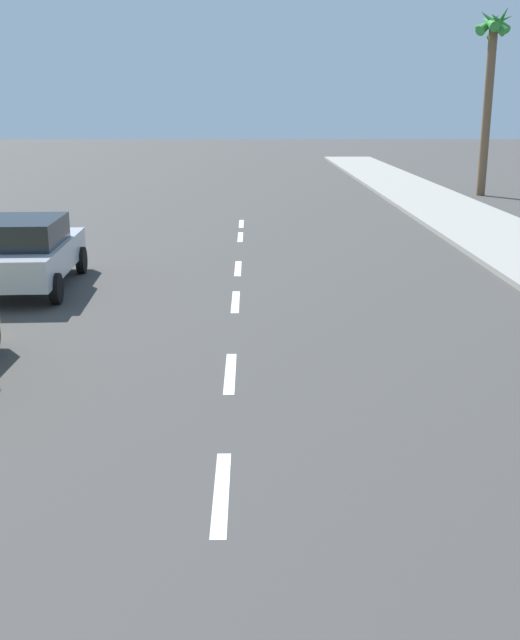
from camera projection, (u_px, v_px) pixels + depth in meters
name	position (u px, v px, depth m)	size (l,w,h in m)	color
ground_plane	(238.00, 268.00, 18.76)	(160.00, 160.00, 0.00)	#423F3D
lane_stripe_2	(221.00, 492.00, 7.79)	(0.16, 1.80, 0.01)	white
lane_stripe_3	(230.00, 373.00, 11.30)	(0.16, 1.80, 0.01)	white
lane_stripe_4	(236.00, 302.00, 15.45)	(0.16, 1.80, 0.01)	white
lane_stripe_5	(238.00, 268.00, 18.65)	(0.16, 1.80, 0.01)	white
lane_stripe_6	(240.00, 237.00, 23.20)	(0.16, 1.80, 0.01)	white
lane_stripe_7	(241.00, 224.00, 25.84)	(0.16, 1.80, 0.01)	white
parked_car_silver	(26.00, 251.00, 16.38)	(2.17, 4.44, 1.57)	#B7BABF
palm_tree_distant	(491.00, 56.00, 32.61)	(1.81, 1.83, 8.18)	brown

